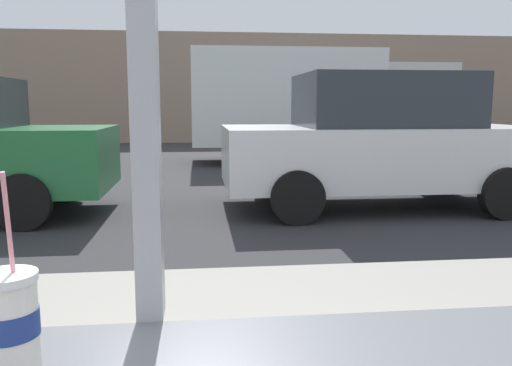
% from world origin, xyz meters
% --- Properties ---
extents(ground_plane, '(60.00, 60.00, 0.00)m').
position_xyz_m(ground_plane, '(0.00, 8.00, 0.00)').
color(ground_plane, '#2D2D30').
extents(building_facade_far, '(28.00, 1.20, 4.02)m').
position_xyz_m(building_facade_far, '(0.00, 19.45, 2.01)').
color(building_facade_far, gray).
rests_on(building_facade_far, ground).
extents(soda_cup_right, '(0.09, 0.09, 0.31)m').
position_xyz_m(soda_cup_right, '(-0.19, -0.13, 1.06)').
color(soda_cup_right, silver).
rests_on(soda_cup_right, window_counter).
extents(parked_car_white, '(4.15, 2.05, 1.79)m').
position_xyz_m(parked_car_white, '(2.54, 5.96, 0.90)').
color(parked_car_white, silver).
rests_on(parked_car_white, ground).
extents(box_truck, '(6.16, 2.44, 2.66)m').
position_xyz_m(box_truck, '(3.00, 11.84, 1.49)').
color(box_truck, silver).
rests_on(box_truck, ground).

